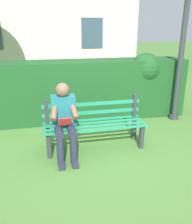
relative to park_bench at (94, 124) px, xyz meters
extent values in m
plane|color=#477533|center=(0.00, 0.07, -0.42)|extent=(60.00, 60.00, 0.00)
cube|color=#2D3338|center=(-0.78, 0.25, -0.21)|extent=(0.07, 0.07, 0.43)
cube|color=#2D3338|center=(0.78, 0.25, -0.21)|extent=(0.07, 0.07, 0.43)
cube|color=#2D3338|center=(-0.78, -0.12, -0.21)|extent=(0.07, 0.07, 0.43)
cube|color=#2D3338|center=(0.78, -0.12, -0.21)|extent=(0.07, 0.07, 0.43)
cube|color=#1E8460|center=(0.00, -0.17, 0.01)|extent=(1.73, 0.06, 0.02)
cube|color=#1E8460|center=(0.00, -0.01, 0.01)|extent=(1.73, 0.06, 0.02)
cube|color=#1E8460|center=(0.00, 0.14, 0.01)|extent=(1.73, 0.06, 0.02)
cube|color=#1E8460|center=(0.00, 0.30, 0.01)|extent=(1.73, 0.06, 0.02)
cube|color=#2D3338|center=(-0.78, -0.16, 0.23)|extent=(0.06, 0.06, 0.41)
cube|color=#2D3338|center=(0.78, -0.16, 0.23)|extent=(0.06, 0.06, 0.41)
cube|color=#1E8460|center=(0.00, -0.16, 0.15)|extent=(1.73, 0.02, 0.06)
cube|color=#1E8460|center=(0.00, -0.16, 0.31)|extent=(1.73, 0.02, 0.06)
cube|color=#1E6672|center=(0.51, 0.05, 0.28)|extent=(0.38, 0.22, 0.52)
sphere|color=brown|center=(0.51, 0.07, 0.64)|extent=(0.22, 0.22, 0.22)
cylinder|color=#232838|center=(0.41, 0.26, 0.04)|extent=(0.13, 0.42, 0.13)
cylinder|color=#232838|center=(0.61, 0.26, 0.04)|extent=(0.13, 0.42, 0.13)
cylinder|color=#232838|center=(0.41, 0.47, -0.20)|extent=(0.12, 0.12, 0.45)
cylinder|color=#232838|center=(0.61, 0.47, -0.20)|extent=(0.12, 0.12, 0.45)
cube|color=#232838|center=(0.41, 0.55, -0.39)|extent=(0.10, 0.24, 0.07)
cube|color=#232838|center=(0.61, 0.55, -0.39)|extent=(0.10, 0.24, 0.07)
cylinder|color=brown|center=(0.36, 0.19, 0.34)|extent=(0.14, 0.32, 0.26)
cylinder|color=brown|center=(0.66, 0.19, 0.34)|extent=(0.14, 0.32, 0.26)
cube|color=#B22626|center=(0.51, 0.31, 0.20)|extent=(0.20, 0.07, 0.13)
cube|color=#19471E|center=(-0.13, -1.43, 0.23)|extent=(4.50, 0.76, 1.31)
sphere|color=#19471E|center=(-1.48, -1.32, 0.69)|extent=(0.68, 0.68, 0.68)
sphere|color=#19471E|center=(1.00, -1.51, 0.62)|extent=(0.60, 0.60, 0.60)
cube|color=#334756|center=(-1.26, -6.40, 1.34)|extent=(0.90, 0.04, 1.20)
cylinder|color=#2D3338|center=(-2.06, -0.90, -0.37)|extent=(0.21, 0.21, 0.10)
cylinder|color=#2D3338|center=(-2.06, -0.90, 1.16)|extent=(0.11, 0.11, 3.17)
camera|label=1|loc=(0.76, 3.65, 1.56)|focal=37.64mm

